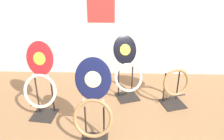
% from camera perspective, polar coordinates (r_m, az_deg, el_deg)
% --- Properties ---
extents(toilet_seat_display_white_plain, '(0.38, 0.35, 0.91)m').
position_cam_1_polar(toilet_seat_display_white_plain, '(3.18, 14.52, -1.27)').
color(toilet_seat_display_white_plain, black).
rests_on(toilet_seat_display_white_plain, ground_plane).
extents(toilet_seat_display_jazz_black, '(0.45, 0.45, 0.83)m').
position_cam_1_polar(toilet_seat_display_jazz_black, '(3.29, 3.51, -0.28)').
color(toilet_seat_display_jazz_black, black).
rests_on(toilet_seat_display_jazz_black, ground_plane).
extents(toilet_seat_display_crimson_swirl, '(0.42, 0.32, 0.92)m').
position_cam_1_polar(toilet_seat_display_crimson_swirl, '(3.00, -16.05, -3.26)').
color(toilet_seat_display_crimson_swirl, black).
rests_on(toilet_seat_display_crimson_swirl, ground_plane).
extents(toilet_seat_display_navy_moon, '(0.41, 0.30, 0.93)m').
position_cam_1_polar(toilet_seat_display_navy_moon, '(2.50, -4.33, -8.32)').
color(toilet_seat_display_navy_moon, black).
rests_on(toilet_seat_display_navy_moon, ground_plane).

